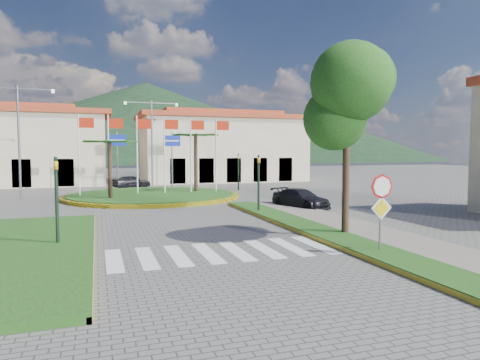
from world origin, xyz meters
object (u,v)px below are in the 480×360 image
object	(u,v)px
roundabout_island	(152,195)
stop_sign	(381,201)
deciduous_tree	(347,106)
car_dark_a	(132,182)
white_van	(70,179)
car_dark_b	(231,176)
car_side_right	(301,198)

from	to	relation	value
roundabout_island	stop_sign	bearing A→B (deg)	-76.27
deciduous_tree	car_dark_a	bearing A→B (deg)	103.49
stop_sign	white_van	world-z (taller)	stop_sign
deciduous_tree	roundabout_island	bearing A→B (deg)	107.91
deciduous_tree	car_dark_a	size ratio (longest dim) A/B	1.95
car_dark_b	car_dark_a	bearing A→B (deg)	95.91
roundabout_island	car_side_right	distance (m)	11.63
car_dark_b	roundabout_island	bearing A→B (deg)	125.81
deciduous_tree	car_side_right	distance (m)	9.74
stop_sign	white_van	distance (m)	36.06
car_side_right	stop_sign	bearing A→B (deg)	-123.62
deciduous_tree	white_van	size ratio (longest dim) A/B	1.43
white_van	car_dark_b	bearing A→B (deg)	-89.67
car_dark_a	stop_sign	bearing A→B (deg)	170.14
stop_sign	deciduous_tree	size ratio (longest dim) A/B	0.39
stop_sign	deciduous_tree	bearing A→B (deg)	78.82
car_dark_a	car_side_right	world-z (taller)	car_dark_a
car_side_right	white_van	bearing A→B (deg)	101.90
roundabout_island	white_van	bearing A→B (deg)	114.18
roundabout_island	deciduous_tree	size ratio (longest dim) A/B	1.87
car_dark_a	deciduous_tree	bearing A→B (deg)	172.63
roundabout_island	white_van	size ratio (longest dim) A/B	2.66
roundabout_island	deciduous_tree	distance (m)	18.55
roundabout_island	car_dark_a	xyz separation A→B (m)	(-0.77, 9.13, 0.42)
car_dark_b	car_side_right	xyz separation A→B (m)	(-2.77, -22.65, -0.10)
stop_sign	car_dark_a	xyz separation A→B (m)	(-5.67, 29.16, -1.20)
stop_sign	car_side_right	bearing A→B (deg)	76.06
deciduous_tree	white_van	world-z (taller)	deciduous_tree
roundabout_island	stop_sign	size ratio (longest dim) A/B	4.79
white_van	car_dark_b	xyz separation A→B (m)	(16.85, -0.25, 0.01)
roundabout_island	car_dark_b	world-z (taller)	roundabout_island
stop_sign	deciduous_tree	distance (m)	4.59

